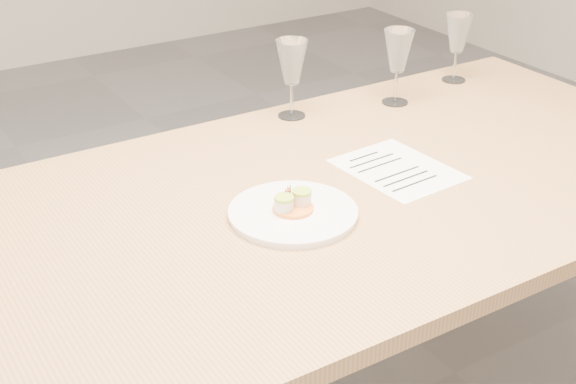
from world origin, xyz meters
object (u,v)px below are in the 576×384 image
dinner_plate (293,212)px  dining_table (257,238)px  recipe_sheet (397,169)px  wine_glass_1 (398,52)px  wine_glass_0 (292,64)px  wine_glass_2 (458,35)px

dinner_plate → dining_table: bearing=130.5°
dining_table → recipe_sheet: size_ratio=8.19×
wine_glass_1 → wine_glass_0: bearing=166.9°
dining_table → wine_glass_2: 1.03m
wine_glass_0 → recipe_sheet: bearing=-85.1°
dinner_plate → wine_glass_1: (0.60, 0.41, 0.14)m
recipe_sheet → wine_glass_0: (-0.04, 0.42, 0.15)m
recipe_sheet → dining_table: bearing=175.8°
dinner_plate → wine_glass_0: wine_glass_0 is taller
dining_table → dinner_plate: size_ratio=8.66×
recipe_sheet → wine_glass_2: bearing=32.4°
recipe_sheet → wine_glass_1: 0.46m
dinner_plate → wine_glass_0: size_ratio=1.29×
dining_table → wine_glass_2: size_ratio=11.67×
recipe_sheet → wine_glass_0: wine_glass_0 is taller
dinner_plate → wine_glass_1: wine_glass_1 is taller
wine_glass_1 → recipe_sheet: bearing=-128.0°
wine_glass_1 → wine_glass_2: wine_glass_1 is taller
wine_glass_0 → wine_glass_2: wine_glass_0 is taller
dining_table → wine_glass_0: (0.35, 0.41, 0.22)m
wine_glass_0 → dining_table: bearing=-130.2°
dining_table → recipe_sheet: recipe_sheet is taller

